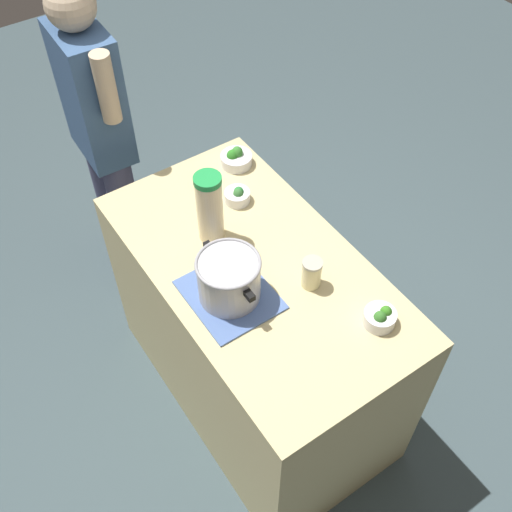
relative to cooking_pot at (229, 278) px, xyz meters
The scene contains 10 objects.
ground_plane 1.05m from the cooking_pot, 67.68° to the right, with size 8.00×8.00×0.00m, color #415257.
counter_slab 0.60m from the cooking_pot, 67.68° to the right, with size 1.32×0.71×0.94m, color #CBBB83.
dish_cloth 0.10m from the cooking_pot, 90.00° to the right, with size 0.33×0.28×0.01m, color #516EAB.
cooking_pot is the anchor object (origin of this frame).
lemonade_pitcher 0.30m from the cooking_pot, 19.29° to the right, with size 0.10×0.10×0.30m.
mason_jar 0.30m from the cooking_pot, 114.05° to the right, with size 0.07×0.07×0.12m.
broccoli_bowl_front 0.53m from the cooking_pot, 136.96° to the right, with size 0.11×0.11×0.08m.
broccoli_bowl_center 0.49m from the cooking_pot, 36.51° to the right, with size 0.10×0.10×0.07m.
broccoli_bowl_back 0.71m from the cooking_pot, 34.87° to the right, with size 0.14×0.14×0.08m.
person_cook 1.12m from the cooking_pot, ahead, with size 0.50×0.21×1.64m.
Camera 1 is at (-1.20, 0.82, 2.70)m, focal length 43.14 mm.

